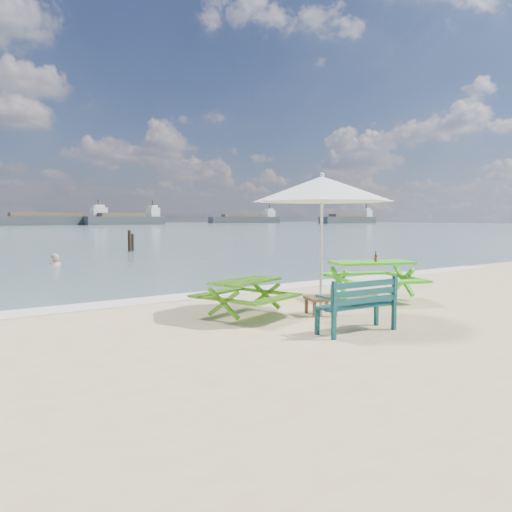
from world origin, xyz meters
TOP-DOWN VIEW (x-y plane):
  - foam_strip at (0.00, 4.60)m, footprint 22.00×0.90m
  - picnic_table_left at (-1.13, 1.91)m, footprint 1.83×1.93m
  - picnic_table_right at (2.23, 1.87)m, footprint 2.40×2.50m
  - park_bench at (-0.40, -0.14)m, footprint 1.39×0.55m
  - side_table at (0.11, 1.23)m, footprint 0.67×0.67m
  - patio_umbrella at (0.11, 1.23)m, footprint 3.34×3.34m
  - beer_bottle at (2.20, 1.74)m, footprint 0.06×0.06m
  - swimmer at (-1.45, 14.52)m, footprint 0.63×0.44m
  - mooring_pilings at (3.83, 20.16)m, footprint 0.58×0.78m
  - cargo_ships at (51.68, 123.52)m, footprint 142.51×36.69m

SIDE VIEW (x-z plane):
  - swimmer at x=-1.45m, z-range -1.24..0.43m
  - foam_strip at x=0.00m, z-range 0.00..0.01m
  - side_table at x=0.11m, z-range 0.01..0.35m
  - park_bench at x=-0.40m, z-range -0.16..0.68m
  - picnic_table_left at x=-1.13m, z-range -0.01..0.66m
  - picnic_table_right at x=2.23m, z-range -0.02..0.83m
  - mooring_pilings at x=3.83m, z-range -0.24..1.10m
  - beer_bottle at x=2.20m, z-range 0.81..1.05m
  - cargo_ships at x=51.68m, z-range -1.02..3.38m
  - patio_umbrella at x=0.11m, z-range 1.05..3.62m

